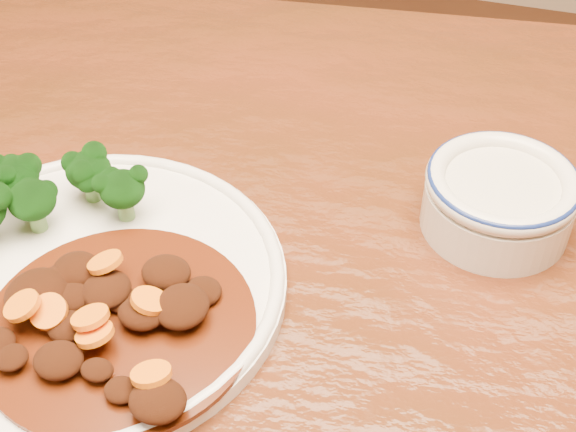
# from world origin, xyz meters

# --- Properties ---
(dining_table) EXTENTS (1.60, 1.08, 0.75)m
(dining_table) POSITION_xyz_m (0.00, 0.00, 0.67)
(dining_table) COLOR #56200F
(dining_table) RESTS_ON ground
(dinner_plate) EXTENTS (0.31, 0.31, 0.02)m
(dinner_plate) POSITION_xyz_m (-0.17, -0.07, 0.76)
(dinner_plate) COLOR white
(dinner_plate) RESTS_ON dining_table
(broccoli_florets) EXTENTS (0.14, 0.12, 0.05)m
(broccoli_florets) POSITION_xyz_m (-0.23, -0.01, 0.79)
(broccoli_florets) COLOR #69A053
(broccoli_florets) RESTS_ON dinner_plate
(mince_stew) EXTENTS (0.20, 0.20, 0.03)m
(mince_stew) POSITION_xyz_m (-0.13, -0.10, 0.77)
(mince_stew) COLOR #4C1C08
(mince_stew) RESTS_ON dinner_plate
(dip_bowl) EXTENTS (0.13, 0.13, 0.06)m
(dip_bowl) POSITION_xyz_m (0.13, 0.10, 0.78)
(dip_bowl) COLOR silver
(dip_bowl) RESTS_ON dining_table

